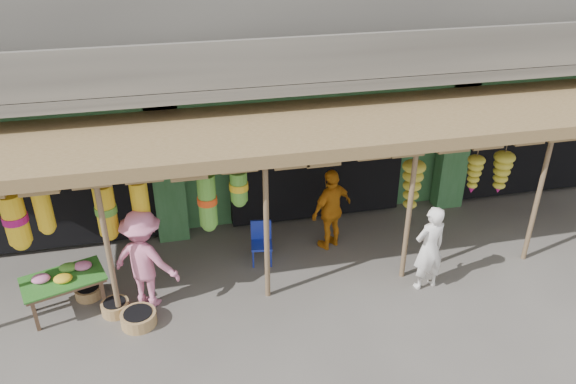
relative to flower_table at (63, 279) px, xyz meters
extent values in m
plane|color=#514C47|center=(4.83, -0.19, -0.62)|extent=(80.00, 80.00, 0.00)
cube|color=#2D6033|center=(4.83, 4.96, 0.88)|extent=(16.00, 5.70, 3.00)
cube|color=gray|center=(4.83, 1.46, 2.58)|extent=(16.00, 0.90, 0.22)
cube|color=gray|center=(4.83, 1.06, 3.08)|extent=(16.00, 0.10, 0.80)
cube|color=#2D6033|center=(4.83, 1.86, 2.23)|extent=(16.00, 0.35, 0.35)
cube|color=yellow|center=(-0.17, 1.78, 2.13)|extent=(1.70, 0.06, 0.55)
cube|color=#B21414|center=(-0.17, 1.74, 2.13)|extent=(1.30, 0.02, 0.30)
cube|color=black|center=(-0.17, 2.81, 0.73)|extent=(3.60, 2.00, 2.50)
cube|color=black|center=(4.83, 2.81, 0.73)|extent=(3.60, 2.00, 2.50)
cube|color=black|center=(9.83, 2.81, 0.73)|extent=(3.60, 2.00, 2.50)
cube|color=#2D6033|center=(1.83, 1.86, 0.88)|extent=(0.60, 0.35, 3.00)
cube|color=#2D6033|center=(7.83, 1.86, 0.88)|extent=(0.60, 0.35, 3.00)
cylinder|color=brown|center=(0.83, -0.39, 0.68)|extent=(0.09, 0.09, 2.60)
cylinder|color=brown|center=(3.33, -0.39, 0.68)|extent=(0.09, 0.09, 2.60)
cylinder|color=brown|center=(5.83, -0.39, 0.68)|extent=(0.09, 0.09, 2.60)
cylinder|color=brown|center=(8.33, -0.39, 0.68)|extent=(0.09, 0.09, 2.60)
cylinder|color=brown|center=(4.58, -0.39, 1.88)|extent=(12.90, 0.08, 0.08)
cylinder|color=brown|center=(1.83, 0.01, 1.73)|extent=(5.50, 0.06, 0.06)
cube|color=brown|center=(4.83, 0.71, 2.06)|extent=(14.00, 2.70, 0.22)
cube|color=brown|center=(-0.43, -0.44, -0.34)|extent=(0.08, 0.08, 0.57)
cube|color=brown|center=(0.58, -0.12, -0.34)|extent=(0.08, 0.08, 0.57)
cube|color=brown|center=(-0.59, 0.07, -0.34)|extent=(0.08, 0.08, 0.57)
cube|color=brown|center=(0.42, 0.39, -0.34)|extent=(0.08, 0.08, 0.57)
cube|color=brown|center=(-0.01, -0.03, -0.02)|extent=(1.40, 1.05, 0.05)
cube|color=#26661E|center=(-0.01, -0.03, 0.03)|extent=(1.45, 1.11, 0.03)
ellipsoid|color=pink|center=(-0.33, -0.03, 0.09)|extent=(0.30, 0.25, 0.12)
ellipsoid|color=yellow|center=(0.02, -0.11, 0.09)|extent=(0.30, 0.25, 0.12)
ellipsoid|color=pink|center=(0.30, 0.18, 0.09)|extent=(0.30, 0.25, 0.12)
ellipsoid|color=#5DA938|center=(0.07, 0.18, 0.09)|extent=(0.30, 0.25, 0.12)
cylinder|color=#182AA1|center=(3.22, 0.46, -0.44)|extent=(0.03, 0.03, 0.37)
cylinder|color=#182AA1|center=(3.55, 0.41, -0.44)|extent=(0.03, 0.03, 0.37)
cylinder|color=#182AA1|center=(3.27, 0.79, -0.44)|extent=(0.03, 0.03, 0.37)
cylinder|color=#182AA1|center=(3.60, 0.74, -0.44)|extent=(0.03, 0.03, 0.37)
cube|color=#182AA1|center=(3.41, 0.60, -0.24)|extent=(0.44, 0.44, 0.05)
cube|color=#182AA1|center=(3.44, 0.78, -0.02)|extent=(0.39, 0.09, 0.41)
cylinder|color=olive|center=(0.29, 0.27, -0.52)|extent=(0.54, 0.54, 0.19)
cylinder|color=#A26E49|center=(1.14, -0.65, -0.51)|extent=(0.62, 0.62, 0.22)
cylinder|color=olive|center=(0.76, -0.28, -0.52)|extent=(0.48, 0.48, 0.21)
imported|color=white|center=(6.10, -0.76, 0.19)|extent=(0.65, 0.49, 1.63)
imported|color=#C67112|center=(4.83, 0.85, 0.21)|extent=(1.06, 0.82, 1.67)
imported|color=pink|center=(1.33, -0.15, 0.28)|extent=(1.34, 1.16, 1.80)
camera|label=1|loc=(1.96, -8.03, 5.65)|focal=35.00mm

